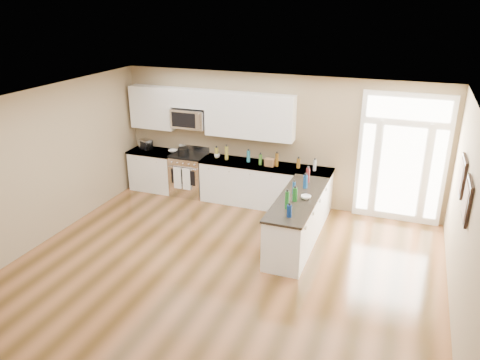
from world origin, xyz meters
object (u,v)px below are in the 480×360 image
object	(u,v)px
kitchen_range	(189,174)
toaster_oven	(146,144)
peninsula_cabinet	(297,223)
stockpot	(183,152)

from	to	relation	value
kitchen_range	toaster_oven	size ratio (longest dim) A/B	3.97
peninsula_cabinet	kitchen_range	size ratio (longest dim) A/B	2.15
toaster_oven	stockpot	bearing A→B (deg)	14.90
kitchen_range	stockpot	bearing A→B (deg)	-122.58
peninsula_cabinet	stockpot	xyz separation A→B (m)	(-2.96, 1.34, 0.61)
kitchen_range	toaster_oven	world-z (taller)	toaster_oven
kitchen_range	toaster_oven	bearing A→B (deg)	177.49
stockpot	toaster_oven	size ratio (longest dim) A/B	0.91
stockpot	peninsula_cabinet	bearing A→B (deg)	-24.37
peninsula_cabinet	kitchen_range	bearing A→B (deg)	153.37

